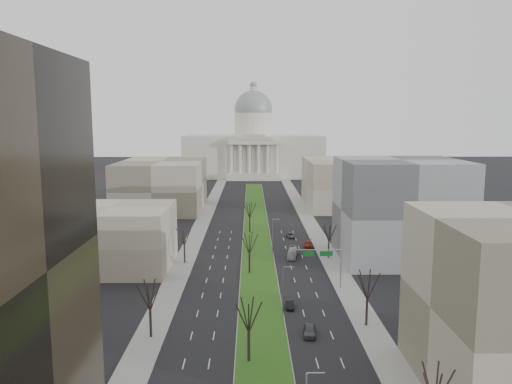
{
  "coord_description": "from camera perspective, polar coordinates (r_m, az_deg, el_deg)",
  "views": [
    {
      "loc": [
        -1.7,
        -25.33,
        33.59
      ],
      "look_at": [
        -0.26,
        107.89,
        13.98
      ],
      "focal_mm": 35.0,
      "sensor_mm": 36.0,
      "label": 1
    }
  ],
  "objects": [
    {
      "name": "tree_right_far",
      "position": [
        121.89,
        8.34,
        -4.54
      ],
      "size": [
        5.04,
        5.04,
        9.07
      ],
      "color": "black",
      "rests_on": "ground"
    },
    {
      "name": "car_black",
      "position": [
        91.78,
        3.88,
        -12.67
      ],
      "size": [
        1.6,
        4.08,
        1.32
      ],
      "primitive_type": "imported",
      "rotation": [
        0.0,
        0.0,
        -0.05
      ],
      "color": "black",
      "rests_on": "ground"
    },
    {
      "name": "median",
      "position": [
        148.16,
        0.06,
        -4.69
      ],
      "size": [
        8.0,
        222.03,
        0.2
      ],
      "color": "#999993",
      "rests_on": "ground"
    },
    {
      "name": "car_grey_near",
      "position": [
        81.39,
        6.16,
        -15.42
      ],
      "size": [
        2.44,
        4.97,
        1.63
      ],
      "primitive_type": "imported",
      "rotation": [
        0.0,
        0.0,
        -0.11
      ],
      "color": "#414348",
      "rests_on": "ground"
    },
    {
      "name": "streetlamp_median_b",
      "position": [
        85.51,
        3.14,
        -11.31
      ],
      "size": [
        1.9,
        0.2,
        9.16
      ],
      "color": "gray",
      "rests_on": "ground"
    },
    {
      "name": "tree_right_mid",
      "position": [
        83.88,
        12.64,
        -10.2
      ],
      "size": [
        5.52,
        5.52,
        9.94
      ],
      "color": "black",
      "rests_on": "ground"
    },
    {
      "name": "building_far_left",
      "position": [
        189.9,
        -10.71,
        0.79
      ],
      "size": [
        30.0,
        40.0,
        18.0
      ],
      "primitive_type": "cube",
      "color": "gray",
      "rests_on": "ground"
    },
    {
      "name": "tree_median_b",
      "position": [
        108.64,
        -0.76,
        -5.79
      ],
      "size": [
        5.4,
        5.4,
        9.72
      ],
      "color": "black",
      "rests_on": "ground"
    },
    {
      "name": "sidewalk_right",
      "position": [
        126.38,
        8.21,
        -7.09
      ],
      "size": [
        5.0,
        330.0,
        0.15
      ],
      "primitive_type": "cube",
      "color": "gray",
      "rests_on": "ground"
    },
    {
      "name": "building_far_right",
      "position": [
        195.39,
        10.21,
        1.01
      ],
      "size": [
        30.0,
        40.0,
        18.0
      ],
      "primitive_type": "cube",
      "color": "tan",
      "rests_on": "ground"
    },
    {
      "name": "car_grey_far",
      "position": [
        143.1,
        3.96,
        -4.97
      ],
      "size": [
        2.65,
        4.63,
        1.22
      ],
      "primitive_type": "imported",
      "rotation": [
        0.0,
        0.0,
        0.15
      ],
      "color": "#4D5055",
      "rests_on": "ground"
    },
    {
      "name": "tree_left_far",
      "position": [
        117.47,
        -8.21,
        -4.87
      ],
      "size": [
        5.28,
        5.28,
        9.5
      ],
      "color": "black",
      "rests_on": "ground"
    },
    {
      "name": "tree_median_a",
      "position": [
        70.54,
        -0.84,
        -13.77
      ],
      "size": [
        5.4,
        5.4,
        9.72
      ],
      "color": "black",
      "rests_on": "ground"
    },
    {
      "name": "ground",
      "position": [
        149.17,
        0.05,
        -4.64
      ],
      "size": [
        600.0,
        600.0,
        0.0
      ],
      "primitive_type": "plane",
      "color": "black",
      "rests_on": "ground"
    },
    {
      "name": "capitol",
      "position": [
        295.43,
        -0.29,
        5.02
      ],
      "size": [
        80.0,
        46.0,
        55.0
      ],
      "color": "beige",
      "rests_on": "ground"
    },
    {
      "name": "sidewalk_left",
      "position": [
        125.91,
        -7.87,
        -7.14
      ],
      "size": [
        5.0,
        330.0,
        0.15
      ],
      "primitive_type": "cube",
      "color": "gray",
      "rests_on": "ground"
    },
    {
      "name": "mast_arm_signs",
      "position": [
        100.4,
        8.18,
        -7.6
      ],
      "size": [
        9.12,
        0.24,
        8.09
      ],
      "color": "gray",
      "rests_on": "ground"
    },
    {
      "name": "building_grey_right",
      "position": [
        124.53,
        16.06,
        -1.94
      ],
      "size": [
        28.0,
        26.0,
        24.0
      ],
      "primitive_type": "cube",
      "color": "#5C5E61",
      "rests_on": "ground"
    },
    {
      "name": "box_van",
      "position": [
        123.28,
        4.2,
        -6.93
      ],
      "size": [
        3.15,
        8.15,
        2.22
      ],
      "primitive_type": "imported",
      "rotation": [
        0.0,
        0.0,
        -0.17
      ],
      "color": "silver",
      "rests_on": "ground"
    },
    {
      "name": "tree_left_mid",
      "position": [
        79.53,
        -12.06,
        -11.35
      ],
      "size": [
        5.4,
        5.4,
        9.72
      ],
      "color": "black",
      "rests_on": "ground"
    },
    {
      "name": "tree_right_near",
      "position": [
        57.63,
        19.85,
        -19.98
      ],
      "size": [
        5.16,
        5.16,
        9.29
      ],
      "color": "black",
      "rests_on": "ground"
    },
    {
      "name": "tree_median_c",
      "position": [
        147.75,
        -0.73,
        -1.99
      ],
      "size": [
        5.4,
        5.4,
        9.72
      ],
      "color": "black",
      "rests_on": "ground"
    },
    {
      "name": "streetlamp_median_c",
      "position": [
        123.85,
        1.93,
        -5.07
      ],
      "size": [
        1.9,
        0.2,
        9.16
      ],
      "color": "gray",
      "rests_on": "ground"
    },
    {
      "name": "building_beige_left",
      "position": [
        117.73,
        -16.08,
        -5.01
      ],
      "size": [
        26.0,
        22.0,
        14.0
      ],
      "primitive_type": "cube",
      "color": "tan",
      "rests_on": "ground"
    },
    {
      "name": "car_red",
      "position": [
        133.01,
        5.99,
        -5.94
      ],
      "size": [
        2.8,
        5.7,
        1.59
      ],
      "primitive_type": "imported",
      "rotation": [
        0.0,
        0.0,
        -0.11
      ],
      "color": "maroon",
      "rests_on": "ground"
    }
  ]
}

